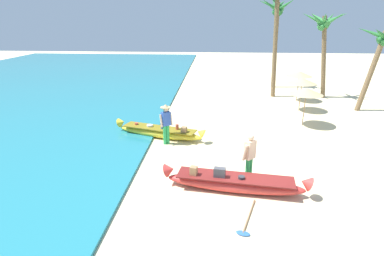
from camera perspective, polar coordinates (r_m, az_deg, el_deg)
The scene contains 13 objects.
ground_plane at distance 10.67m, azimuth 10.23°, elevation -9.41°, with size 80.00×80.00×0.00m, color beige.
boat_red_foreground at distance 9.90m, azimuth 7.75°, elevation -9.92°, with size 4.60×1.28×0.77m.
boat_yellow_midground at distance 14.09m, azimuth -5.97°, elevation -0.70°, with size 4.29×1.84×0.72m.
person_vendor_hatted at distance 13.07m, azimuth -4.81°, elevation 1.23°, with size 0.56×0.49×1.75m.
person_tourist_customer at distance 10.21m, azimuth 10.53°, elevation -4.89°, with size 0.53×0.54×1.67m.
parasol_row_0 at distance 16.14m, azimuth 20.26°, elevation 6.35°, with size 1.60×1.60×1.91m.
parasol_row_1 at distance 18.78m, azimuth 19.57°, elevation 8.16°, with size 1.60×1.60×1.91m.
parasol_row_2 at distance 21.10m, azimuth 19.12°, elevation 9.38°, with size 1.60×1.60×1.91m.
palm_tree_tall_inland at distance 20.29m, azimuth 31.48°, elevation 13.02°, with size 2.69×2.44×4.77m.
palm_tree_leaning_seaward at distance 22.25m, azimuth 23.09°, elevation 16.52°, with size 2.76×2.60×5.56m.
palm_tree_mid_cluster at distance 24.67m, azimuth 15.31°, elevation 19.27°, with size 2.59×2.63×6.49m.
palm_tree_far_behind at distance 21.56m, azimuth 15.25°, elevation 20.19°, with size 2.84×2.67×7.02m.
paddle at distance 8.71m, azimuth 10.09°, elevation -16.50°, with size 0.69×1.68×0.05m.
Camera 1 is at (-1.21, -9.28, 5.13)m, focal length 29.05 mm.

